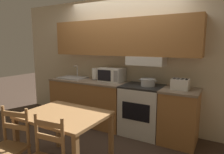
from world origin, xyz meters
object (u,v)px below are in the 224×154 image
(microwave, at_px, (112,75))
(paper_towel_roll, at_px, (95,74))
(cooking_pot, at_px, (148,82))
(dining_table, at_px, (64,121))
(toaster, at_px, (180,84))
(stove_range, at_px, (142,110))
(chair_left_of_table, at_px, (8,149))
(sink_basin, at_px, (73,77))

(microwave, distance_m, paper_towel_roll, 0.40)
(microwave, relative_size, paper_towel_roll, 1.98)
(cooking_pot, relative_size, dining_table, 0.32)
(toaster, relative_size, dining_table, 0.27)
(stove_range, bearing_deg, microwave, 171.73)
(paper_towel_roll, bearing_deg, chair_left_of_table, -82.56)
(sink_basin, relative_size, paper_towel_roll, 2.34)
(stove_range, distance_m, cooking_pot, 0.53)
(stove_range, relative_size, chair_left_of_table, 1.00)
(stove_range, xyz_separation_m, toaster, (0.64, -0.00, 0.54))
(cooking_pot, xyz_separation_m, dining_table, (-0.58, -1.48, -0.33))
(toaster, height_order, paper_towel_roll, paper_towel_roll)
(chair_left_of_table, bearing_deg, paper_towel_roll, 85.52)
(stove_range, relative_size, cooking_pot, 2.64)
(sink_basin, distance_m, dining_table, 1.87)
(paper_towel_roll, xyz_separation_m, dining_table, (0.60, -1.56, -0.38))
(toaster, height_order, dining_table, toaster)
(paper_towel_roll, xyz_separation_m, chair_left_of_table, (0.28, -2.14, -0.57))
(sink_basin, height_order, dining_table, sink_basin)
(cooking_pot, xyz_separation_m, microwave, (-0.78, 0.10, 0.06))
(toaster, xyz_separation_m, sink_basin, (-2.25, -0.00, -0.07))
(toaster, distance_m, dining_table, 1.89)
(paper_towel_roll, bearing_deg, cooking_pot, -4.07)
(cooking_pot, bearing_deg, microwave, 172.96)
(paper_towel_roll, relative_size, chair_left_of_table, 0.27)
(microwave, relative_size, dining_table, 0.45)
(sink_basin, bearing_deg, paper_towel_roll, 10.05)
(cooking_pot, relative_size, chair_left_of_table, 0.38)
(toaster, bearing_deg, microwave, 175.69)
(sink_basin, height_order, paper_towel_roll, sink_basin)
(microwave, distance_m, toaster, 1.33)
(sink_basin, relative_size, dining_table, 0.53)
(paper_towel_roll, height_order, chair_left_of_table, paper_towel_roll)
(microwave, xyz_separation_m, paper_towel_roll, (-0.40, -0.01, -0.02))
(microwave, distance_m, dining_table, 1.63)
(cooking_pot, relative_size, microwave, 0.72)
(dining_table, bearing_deg, microwave, 97.20)
(cooking_pot, xyz_separation_m, toaster, (0.55, -0.00, 0.02))
(cooking_pot, distance_m, toaster, 0.55)
(microwave, height_order, chair_left_of_table, microwave)
(cooking_pot, distance_m, dining_table, 1.62)
(stove_range, distance_m, microwave, 0.91)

